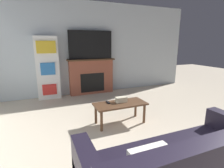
# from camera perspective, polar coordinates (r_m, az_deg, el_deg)

# --- Properties ---
(wall_back) EXTENTS (6.92, 0.06, 2.70)m
(wall_back) POSITION_cam_1_polar(r_m,az_deg,el_deg) (5.38, -8.12, 11.28)
(wall_back) COLOR silver
(wall_back) RESTS_ON ground_plane
(fireplace) EXTENTS (1.42, 0.28, 1.06)m
(fireplace) POSITION_cam_1_polar(r_m,az_deg,el_deg) (5.36, -6.73, 2.53)
(fireplace) COLOR brown
(fireplace) RESTS_ON ground_plane
(tv) EXTENTS (1.29, 0.03, 0.82)m
(tv) POSITION_cam_1_polar(r_m,az_deg,el_deg) (5.24, -6.95, 12.57)
(tv) COLOR black
(tv) RESTS_ON fireplace
(coffee_table) EXTENTS (1.00, 0.45, 0.41)m
(coffee_table) POSITION_cam_1_polar(r_m,az_deg,el_deg) (3.37, 2.70, -7.23)
(coffee_table) COLOR brown
(coffee_table) RESTS_ON ground_plane
(tissue_box) EXTENTS (0.22, 0.12, 0.10)m
(tissue_box) POSITION_cam_1_polar(r_m,az_deg,el_deg) (3.40, 2.99, -5.07)
(tissue_box) COLOR beige
(tissue_box) RESTS_ON coffee_table
(remote_control) EXTENTS (0.04, 0.15, 0.02)m
(remote_control) POSITION_cam_1_polar(r_m,az_deg,el_deg) (3.36, -1.32, -5.97)
(remote_control) COLOR black
(remote_control) RESTS_ON coffee_table
(bookshelf) EXTENTS (0.60, 0.29, 1.71)m
(bookshelf) POSITION_cam_1_polar(r_m,az_deg,el_deg) (5.09, -20.28, 4.90)
(bookshelf) COLOR white
(bookshelf) RESTS_ON ground_plane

